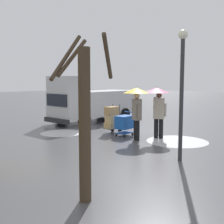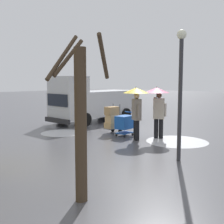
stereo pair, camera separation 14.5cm
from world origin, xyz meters
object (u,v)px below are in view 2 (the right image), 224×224
(bare_tree_near, at_px, (80,118))
(street_lamp, at_px, (181,82))
(shopping_cart_vendor, at_px, (125,123))
(cargo_van_parked_right, at_px, (91,101))
(pedestrian_black_side, at_px, (158,100))
(pedestrian_pink_side, at_px, (136,101))
(hand_dolly_boxes, at_px, (112,118))

(bare_tree_near, bearing_deg, street_lamp, -88.76)
(shopping_cart_vendor, bearing_deg, cargo_van_parked_right, -24.17)
(pedestrian_black_side, bearing_deg, shopping_cart_vendor, 22.38)
(cargo_van_parked_right, bearing_deg, shopping_cart_vendor, 155.83)
(pedestrian_black_side, bearing_deg, pedestrian_pink_side, 62.16)
(pedestrian_pink_side, height_order, bare_tree_near, bare_tree_near)
(shopping_cart_vendor, bearing_deg, pedestrian_black_side, -157.62)
(shopping_cart_vendor, height_order, pedestrian_black_side, pedestrian_black_side)
(shopping_cart_vendor, height_order, pedestrian_pink_side, pedestrian_pink_side)
(pedestrian_pink_side, relative_size, street_lamp, 0.56)
(pedestrian_black_side, xyz_separation_m, bare_tree_near, (-2.53, 6.31, 0.09))
(street_lamp, bearing_deg, pedestrian_black_side, -44.48)
(cargo_van_parked_right, distance_m, shopping_cart_vendor, 4.57)
(cargo_van_parked_right, relative_size, shopping_cart_vendor, 5.25)
(pedestrian_black_side, bearing_deg, bare_tree_near, 111.83)
(shopping_cart_vendor, relative_size, pedestrian_pink_side, 0.47)
(cargo_van_parked_right, xyz_separation_m, pedestrian_black_side, (-5.45, 1.31, 0.41))
(cargo_van_parked_right, height_order, hand_dolly_boxes, cargo_van_parked_right)
(pedestrian_black_side, relative_size, bare_tree_near, 0.64)
(bare_tree_near, bearing_deg, shopping_cart_vendor, -56.28)
(shopping_cart_vendor, bearing_deg, bare_tree_near, 123.72)
(hand_dolly_boxes, xyz_separation_m, pedestrian_pink_side, (-1.74, 0.42, 0.91))
(hand_dolly_boxes, distance_m, street_lamp, 5.31)
(pedestrian_pink_side, distance_m, street_lamp, 3.37)
(pedestrian_pink_side, distance_m, pedestrian_black_side, 0.96)
(street_lamp, bearing_deg, shopping_cart_vendor, -26.25)
(pedestrian_pink_side, height_order, pedestrian_black_side, same)
(hand_dolly_boxes, distance_m, pedestrian_black_side, 2.40)
(hand_dolly_boxes, relative_size, pedestrian_black_side, 0.61)
(shopping_cart_vendor, height_order, street_lamp, street_lamp)
(pedestrian_black_side, height_order, bare_tree_near, bare_tree_near)
(cargo_van_parked_right, relative_size, pedestrian_black_side, 2.49)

